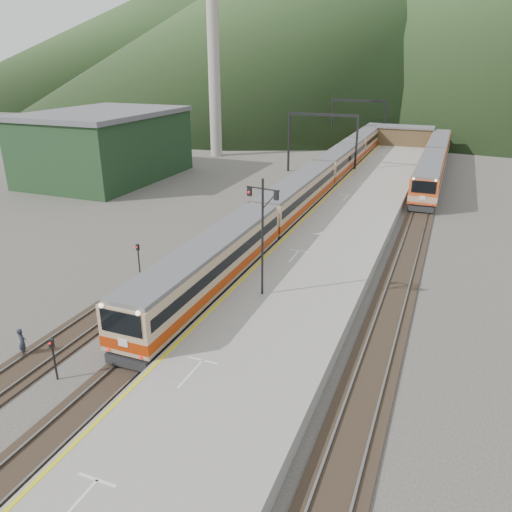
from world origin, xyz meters
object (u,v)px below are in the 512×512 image
at_px(worker, 22,342).
at_px(signal_mast, 263,226).
at_px(main_train, 323,176).
at_px(second_train, 434,161).

bearing_deg(worker, signal_mast, -100.89).
bearing_deg(signal_mast, main_train, 97.39).
bearing_deg(signal_mast, worker, -135.38).
height_order(main_train, worker, main_train).
bearing_deg(second_train, signal_mast, -99.80).
relative_size(main_train, second_train, 2.01).
relative_size(second_train, worker, 24.01).
bearing_deg(worker, second_train, -73.47).
relative_size(second_train, signal_mast, 5.27).
bearing_deg(main_train, second_train, 51.33).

